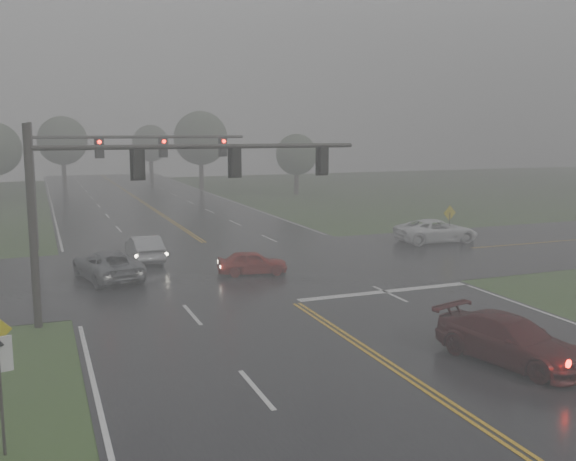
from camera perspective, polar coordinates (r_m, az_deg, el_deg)
name	(u,v)px	position (r m, az deg, el deg)	size (l,w,h in m)	color
ground	(534,461)	(16.10, 21.01, -18.58)	(180.00, 180.00, 0.00)	#344F21
main_road	(252,275)	(32.78, -3.20, -3.95)	(18.00, 160.00, 0.02)	black
cross_street	(241,267)	(34.64, -4.24, -3.26)	(120.00, 14.00, 0.02)	black
stop_bar	(385,292)	(29.58, 8.61, -5.44)	(8.50, 0.50, 0.01)	silver
sedan_maroon	(509,362)	(21.89, 19.06, -11.02)	(2.03, 5.00, 1.45)	#3E0B0C
sedan_red	(252,274)	(32.83, -3.18, -3.92)	(1.43, 3.56, 1.21)	maroon
sedan_silver	(145,261)	(36.94, -12.61, -2.68)	(1.55, 4.44, 1.46)	#9EA1A6
car_grey	(108,279)	(32.97, -15.73, -4.19)	(2.35, 5.10, 1.42)	slate
pickup_white	(436,243)	(43.14, 13.02, -1.05)	(2.51, 5.44, 1.51)	white
signal_gantry_near	(142,183)	(25.29, -12.88, 4.14)	(13.08, 0.33, 7.54)	black
signal_gantry_far	(102,160)	(42.05, -16.18, 6.06)	(13.48, 0.39, 7.78)	black
sign_diamond_east	(450,217)	(43.45, 14.17, 1.15)	(1.00, 0.13, 2.41)	black
tree_ne_a	(201,138)	(79.72, -7.77, 8.13)	(6.56, 6.56, 9.63)	#352A22
tree_n_mid	(62,141)	(87.18, -19.42, 7.54)	(6.19, 6.19, 9.09)	#352A22
tree_e_near	(296,155)	(73.67, 0.75, 6.75)	(4.70, 4.70, 6.91)	#352A22
tree_n_far	(151,143)	(99.94, -12.12, 7.57)	(5.52, 5.52, 8.11)	#352A22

